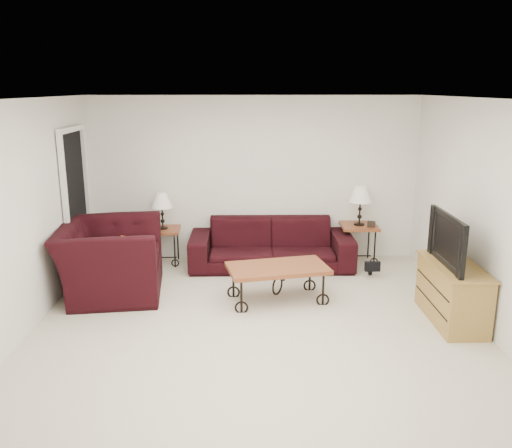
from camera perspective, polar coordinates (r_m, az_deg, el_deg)
The scene contains 20 objects.
ground at distance 6.12m, azimuth 0.11°, elevation -10.76°, with size 5.00×5.00×0.00m, color beige.
wall_back at distance 8.15m, azimuth -0.22°, elevation 4.88°, with size 5.00×0.02×2.50m, color silver.
wall_front at distance 3.33m, azimuth 0.96°, elevation -9.67°, with size 5.00×0.02×2.50m, color silver.
wall_left at distance 6.18m, azimuth -23.73°, elevation 0.52°, with size 0.02×5.00×2.50m, color silver.
wall_right at distance 6.27m, azimuth 23.62°, elevation 0.71°, with size 0.02×5.00×2.50m, color silver.
ceiling at distance 5.54m, azimuth 0.13°, elevation 13.33°, with size 5.00×5.00×0.00m, color white.
doorway at distance 7.73m, azimuth -18.77°, elevation 1.83°, with size 0.08×0.94×2.04m, color black.
sofa at distance 7.90m, azimuth 1.64°, elevation -2.15°, with size 2.40×0.94×0.70m, color black.
side_table_left at distance 8.18m, azimuth -9.88°, elevation -2.34°, with size 0.50×0.50×0.55m, color brown.
side_table_right at distance 8.25m, azimuth 10.92°, elevation -2.08°, with size 0.54×0.54×0.59m, color brown.
lamp_left at distance 8.04m, azimuth -10.05°, elevation 1.38°, with size 0.31×0.31×0.55m, color black, non-canonical shape.
lamp_right at distance 8.11m, azimuth 11.12°, elevation 1.94°, with size 0.34×0.34×0.59m, color black, non-canonical shape.
photo_frame_left at distance 7.98m, azimuth -11.21°, elevation -0.46°, with size 0.11×0.01×0.09m, color black.
photo_frame_right at distance 8.05m, azimuth 12.30°, elevation -0.01°, with size 0.12×0.02×0.10m, color black.
coffee_table at distance 6.68m, azimuth 2.32°, elevation -6.41°, with size 1.22×0.66×0.46m, color brown.
armchair at distance 7.11m, azimuth -15.36°, elevation -3.65°, with size 1.42×1.24×0.92m, color black.
throw_pillow at distance 7.01m, azimuth -14.31°, elevation -3.34°, with size 0.42×0.11×0.42m, color #C74519.
tv_stand at distance 6.49m, azimuth 20.33°, elevation -6.95°, with size 0.47×1.13×0.68m, color #A7823E.
television at distance 6.29m, azimuth 20.66°, elevation -1.60°, with size 1.01×0.13×0.58m, color black.
backpack at distance 7.72m, azimuth 12.23°, elevation -3.93°, with size 0.33×0.25×0.43m, color black.
Camera 1 is at (-0.11, -5.54, 2.61)m, focal length 37.21 mm.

